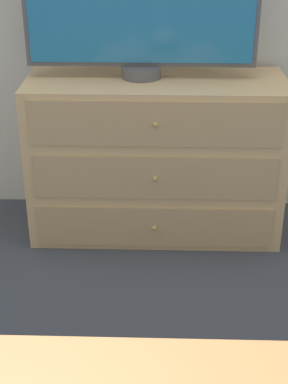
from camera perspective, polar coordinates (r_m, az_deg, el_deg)
The scene contains 2 objects.
ground_plane at distance 3.07m, azimuth -0.22°, elevation -0.89°, with size 12.00×12.00×0.00m, color #383D47.
dresser at distance 2.68m, azimuth 1.14°, elevation 3.40°, with size 1.12×0.46×0.73m.
Camera 1 is at (0.09, -2.71, 1.44)m, focal length 55.00 mm.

